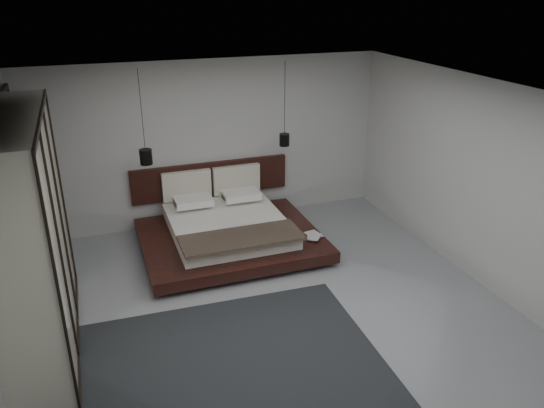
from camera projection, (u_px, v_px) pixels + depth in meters
name	position (u px, v px, depth m)	size (l,w,h in m)	color
floor	(270.00, 307.00, 6.93)	(6.00, 6.00, 0.00)	gray
ceiling	(269.00, 93.00, 5.85)	(6.00, 6.00, 0.00)	white
wall_back	(211.00, 143.00, 8.99)	(6.00, 6.00, 0.00)	#AFAFAD
wall_front	(409.00, 366.00, 3.79)	(6.00, 6.00, 0.00)	#AFAFAD
wall_right	(474.00, 180.00, 7.32)	(6.00, 6.00, 0.00)	#AFAFAD
lattice_screen	(21.00, 179.00, 7.64)	(0.05, 0.90, 2.60)	black
bed	(228.00, 229.00, 8.47)	(2.74, 2.37, 1.07)	black
book_lower	(308.00, 236.00, 8.26)	(0.20, 0.27, 0.03)	#99724C
book_upper	(308.00, 236.00, 8.22)	(0.19, 0.26, 0.02)	#99724C
pendant_left	(146.00, 157.00, 8.02)	(0.19, 0.19, 1.43)	black
pendant_right	(284.00, 139.00, 8.70)	(0.17, 0.17, 1.37)	black
wardrobe	(29.00, 238.00, 5.78)	(0.65, 2.76, 2.71)	beige
rug	(217.00, 371.00, 5.78)	(3.67, 2.62, 0.02)	black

